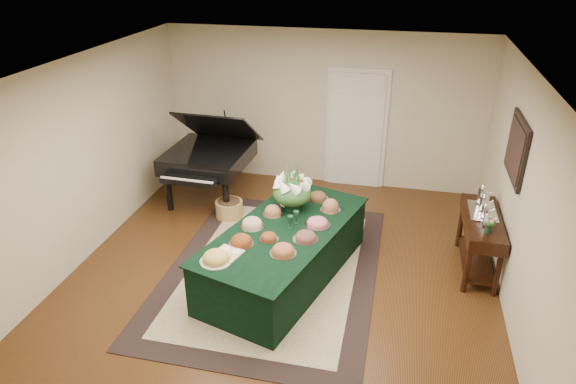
% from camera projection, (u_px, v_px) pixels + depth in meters
% --- Properties ---
extents(ground, '(6.00, 6.00, 0.00)m').
position_uv_depth(ground, '(283.00, 272.00, 6.85)').
color(ground, black).
rests_on(ground, ground).
extents(area_rug, '(2.73, 3.82, 0.01)m').
position_uv_depth(area_rug, '(273.00, 269.00, 6.91)').
color(area_rug, black).
rests_on(area_rug, ground).
extents(kitchen_doorway, '(1.05, 0.07, 2.10)m').
position_uv_depth(kitchen_doorway, '(356.00, 130.00, 8.88)').
color(kitchen_doorway, silver).
rests_on(kitchen_doorway, ground).
extents(buffet_table, '(1.92, 2.85, 0.73)m').
position_uv_depth(buffet_table, '(285.00, 253.00, 6.61)').
color(buffet_table, black).
rests_on(buffet_table, ground).
extents(food_platters, '(1.40, 2.23, 0.13)m').
position_uv_depth(food_platters, '(281.00, 224.00, 6.46)').
color(food_platters, silver).
rests_on(food_platters, buffet_table).
extents(cutting_board, '(0.38, 0.38, 0.10)m').
position_uv_depth(cutting_board, '(228.00, 251.00, 5.92)').
color(cutting_board, tan).
rests_on(cutting_board, buffet_table).
extents(green_goblets, '(0.12, 0.21, 0.18)m').
position_uv_depth(green_goblets, '(293.00, 220.00, 6.47)').
color(green_goblets, black).
rests_on(green_goblets, buffet_table).
extents(floral_centerpiece, '(0.53, 0.53, 0.53)m').
position_uv_depth(floral_centerpiece, '(292.00, 188.00, 6.77)').
color(floral_centerpiece, black).
rests_on(floral_centerpiece, buffet_table).
extents(grand_piano, '(1.43, 1.59, 1.60)m').
position_uv_depth(grand_piano, '(209.00, 156.00, 8.44)').
color(grand_piano, black).
rests_on(grand_piano, ground).
extents(wicker_basket, '(0.43, 0.43, 0.27)m').
position_uv_depth(wicker_basket, '(229.00, 209.00, 8.17)').
color(wicker_basket, olive).
rests_on(wicker_basket, ground).
extents(mahogany_sideboard, '(0.45, 1.31, 0.80)m').
position_uv_depth(mahogany_sideboard, '(481.00, 229.00, 6.66)').
color(mahogany_sideboard, black).
rests_on(mahogany_sideboard, ground).
extents(tea_service, '(0.34, 0.74, 0.30)m').
position_uv_depth(tea_service, '(484.00, 205.00, 6.62)').
color(tea_service, silver).
rests_on(tea_service, mahogany_sideboard).
extents(pink_bouquet, '(0.17, 0.17, 0.22)m').
position_uv_depth(pink_bouquet, '(489.00, 222.00, 6.15)').
color(pink_bouquet, black).
rests_on(pink_bouquet, mahogany_sideboard).
extents(wall_painting, '(0.05, 0.95, 0.75)m').
position_uv_depth(wall_painting, '(517.00, 149.00, 6.11)').
color(wall_painting, black).
rests_on(wall_painting, ground).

